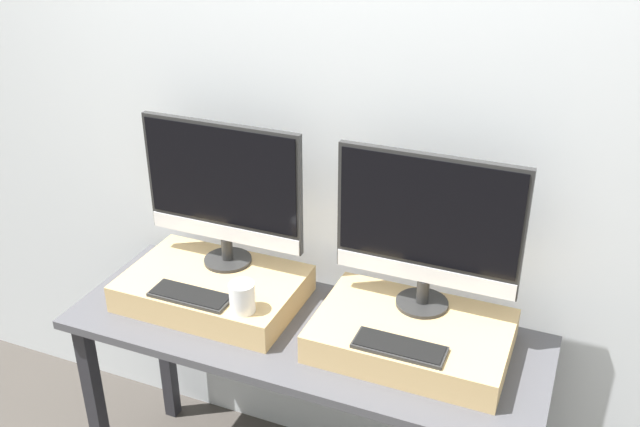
% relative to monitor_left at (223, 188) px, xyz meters
% --- Properties ---
extents(wall_back, '(8.00, 0.04, 2.60)m').
position_rel_monitor_left_xyz_m(wall_back, '(0.35, 0.21, 0.12)').
color(wall_back, silver).
rests_on(wall_back, ground_plane).
extents(workbench, '(1.57, 0.56, 0.80)m').
position_rel_monitor_left_xyz_m(workbench, '(0.35, -0.14, -0.49)').
color(workbench, '#47474C').
rests_on(workbench, ground_plane).
extents(wooden_riser_left, '(0.60, 0.40, 0.10)m').
position_rel_monitor_left_xyz_m(wooden_riser_left, '(0.00, -0.11, -0.33)').
color(wooden_riser_left, tan).
rests_on(wooden_riser_left, workbench).
extents(monitor_left, '(0.58, 0.17, 0.52)m').
position_rel_monitor_left_xyz_m(monitor_left, '(0.00, 0.00, 0.00)').
color(monitor_left, '#282828').
rests_on(monitor_left, wooden_riser_left).
extents(keyboard_left, '(0.27, 0.10, 0.01)m').
position_rel_monitor_left_xyz_m(keyboard_left, '(0.00, -0.25, -0.28)').
color(keyboard_left, '#2D2D2D').
rests_on(keyboard_left, wooden_riser_left).
extents(mug, '(0.08, 0.08, 0.10)m').
position_rel_monitor_left_xyz_m(mug, '(0.19, -0.25, -0.24)').
color(mug, white).
rests_on(mug, wooden_riser_left).
extents(wooden_riser_right, '(0.60, 0.40, 0.10)m').
position_rel_monitor_left_xyz_m(wooden_riser_right, '(0.71, -0.11, -0.33)').
color(wooden_riser_right, tan).
rests_on(wooden_riser_right, workbench).
extents(monitor_right, '(0.58, 0.17, 0.52)m').
position_rel_monitor_left_xyz_m(monitor_right, '(0.71, 0.00, 0.00)').
color(monitor_right, '#282828').
rests_on(monitor_right, wooden_riser_right).
extents(keyboard_right, '(0.27, 0.10, 0.01)m').
position_rel_monitor_left_xyz_m(keyboard_right, '(0.71, -0.25, -0.28)').
color(keyboard_right, '#2D2D2D').
rests_on(keyboard_right, wooden_riser_right).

